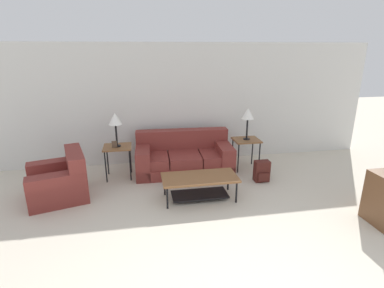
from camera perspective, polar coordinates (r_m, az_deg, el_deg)
wall_back at (r=6.67m, az=-1.45°, el=7.63°), size 8.61×0.06×2.60m
couch at (r=6.27m, az=-1.58°, el=-2.62°), size 1.99×1.02×0.82m
armchair at (r=5.68m, az=-23.84°, el=-6.56°), size 1.14×1.17×0.80m
coffee_table at (r=5.12m, az=1.47°, el=-7.31°), size 1.28×0.60×0.41m
side_table_left at (r=6.04m, az=-13.99°, el=-1.09°), size 0.54×0.48×0.65m
side_table_right at (r=6.41m, az=10.29°, el=0.26°), size 0.54×0.48×0.65m
table_lamp_left at (r=5.88m, az=-14.43°, el=4.47°), size 0.26×0.26×0.66m
table_lamp_right at (r=6.26m, az=10.59°, el=5.52°), size 0.26×0.26×0.66m
backpack at (r=5.98m, az=13.15°, el=-5.11°), size 0.29×0.25×0.41m
picture_frame at (r=5.93m, az=-14.57°, el=-0.07°), size 0.10×0.04×0.13m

